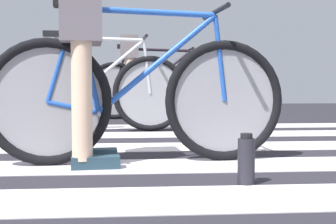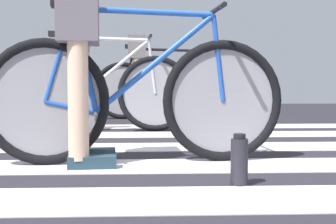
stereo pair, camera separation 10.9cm
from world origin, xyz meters
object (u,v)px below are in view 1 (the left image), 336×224
(cyclist_1_of_3, at_px, (83,54))
(cyclist_3_of_3, at_px, (130,66))
(bicycle_1_of_3, at_px, (138,97))
(water_bottle, at_px, (246,160))
(bicycle_2_of_3, at_px, (95,91))
(bicycle_3_of_3, at_px, (154,88))

(cyclist_1_of_3, xyz_separation_m, cyclist_3_of_3, (0.25, 3.22, 0.05))
(bicycle_1_of_3, height_order, water_bottle, bicycle_1_of_3)
(cyclist_1_of_3, relative_size, cyclist_3_of_3, 0.93)
(bicycle_1_of_3, height_order, cyclist_3_of_3, cyclist_3_of_3)
(bicycle_1_of_3, height_order, bicycle_2_of_3, same)
(water_bottle, bearing_deg, bicycle_3_of_3, 93.49)
(cyclist_1_of_3, relative_size, water_bottle, 4.06)
(bicycle_1_of_3, bearing_deg, bicycle_2_of_3, 97.33)
(bicycle_3_of_3, relative_size, cyclist_3_of_3, 1.68)
(water_bottle, bearing_deg, bicycle_1_of_3, 129.01)
(bicycle_2_of_3, relative_size, water_bottle, 7.31)
(bicycle_1_of_3, xyz_separation_m, cyclist_1_of_3, (-0.31, -0.03, 0.24))
(cyclist_1_of_3, height_order, bicycle_2_of_3, cyclist_1_of_3)
(bicycle_1_of_3, relative_size, bicycle_3_of_3, 1.00)
(cyclist_1_of_3, xyz_separation_m, bicycle_3_of_3, (0.56, 3.22, -0.24))
(bicycle_1_of_3, xyz_separation_m, cyclist_3_of_3, (-0.06, 3.19, 0.29))
(cyclist_3_of_3, xyz_separation_m, water_bottle, (0.54, -3.79, -0.56))
(bicycle_2_of_3, xyz_separation_m, water_bottle, (0.86, -2.30, -0.27))
(cyclist_1_of_3, xyz_separation_m, bicycle_2_of_3, (-0.06, 1.73, -0.24))
(bicycle_3_of_3, xyz_separation_m, cyclist_3_of_3, (-0.31, -0.01, 0.29))
(cyclist_1_of_3, distance_m, water_bottle, 1.10)
(bicycle_1_of_3, bearing_deg, cyclist_3_of_3, 86.01)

